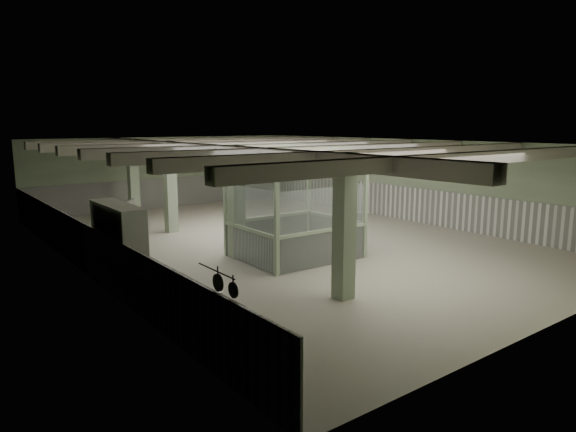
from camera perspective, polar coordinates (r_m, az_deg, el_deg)
floor at (r=18.97m, az=-0.79°, el=-2.78°), size 20.00×20.00×0.00m
ceiling at (r=18.49m, az=-0.82°, el=8.15°), size 14.00×20.00×0.02m
wall_back at (r=27.30m, az=-13.38°, el=4.76°), size 14.00×0.02×3.60m
wall_front at (r=12.24m, az=28.18°, el=-2.64°), size 14.00×0.02×3.60m
wall_left at (r=15.60m, az=-21.99°, el=0.37°), size 0.02×20.00×3.60m
wall_right at (r=23.45m, az=13.15°, el=3.91°), size 0.02×20.00×3.60m
wainscot_left at (r=15.81m, az=-21.65°, el=-3.37°), size 0.05×19.90×1.50m
wainscot_right at (r=23.56m, az=13.01°, el=1.37°), size 0.05×19.90×1.50m
wainscot_back at (r=27.40m, az=-13.27°, el=2.57°), size 13.90×0.05×1.50m
girder at (r=17.14m, az=-7.62°, el=7.16°), size 0.45×19.90×0.40m
beam_a at (r=13.23m, az=18.91°, el=6.00°), size 13.90×0.35×0.32m
beam_b at (r=14.78m, az=10.83°, el=6.75°), size 13.90×0.35×0.32m
beam_c at (r=16.56m, az=4.36°, el=7.26°), size 13.90×0.35×0.32m
beam_d at (r=18.50m, az=-0.81°, el=7.59°), size 13.90×0.35×0.32m
beam_e at (r=20.57m, az=-4.98°, el=7.82°), size 13.90×0.35×0.32m
beam_f at (r=22.72m, az=-8.38°, el=7.97°), size 13.90×0.35×0.32m
beam_g at (r=24.94m, az=-11.18°, el=8.08°), size 13.90×0.35×0.32m
column_a at (r=12.51m, az=6.27°, el=-1.22°), size 0.42×0.42×3.60m
column_b at (r=16.44m, az=-5.76°, el=1.54°), size 0.42×0.42×3.60m
column_c at (r=20.84m, az=-12.96°, el=3.16°), size 0.42×0.42×3.60m
column_d at (r=24.53m, az=-16.83°, el=4.01°), size 0.42×0.42×3.60m
hook_rail at (r=8.67m, az=-8.00°, el=-6.07°), size 0.02×1.20×0.02m
pendant_front at (r=15.18m, az=12.05°, el=5.40°), size 0.44×0.44×0.22m
pendant_mid at (r=19.22m, az=-0.49°, el=6.59°), size 0.44×0.44×0.22m
pendant_back at (r=23.42m, az=-7.87°, el=7.14°), size 0.44×0.44×0.22m
prep_counter at (r=11.93m, az=-13.60°, el=-8.68°), size 0.93×5.33×0.91m
pitcher_near at (r=9.79m, az=-7.50°, el=-9.13°), size 0.23×0.25×0.28m
pitcher_far at (r=10.70m, az=-11.35°, el=-7.63°), size 0.23×0.25×0.25m
veg_colander at (r=9.72m, az=-8.50°, el=-9.46°), size 0.65×0.65×0.23m
orange_bowl at (r=12.29m, az=-15.06°, el=-5.84°), size 0.26×0.26×0.08m
skillet_near at (r=8.37m, az=-6.11°, el=-8.19°), size 0.04×0.26×0.26m
skillet_far at (r=8.78m, az=-7.78°, el=-7.35°), size 0.04×0.31×0.31m
walkin_cooler at (r=13.98m, az=-18.18°, el=-3.17°), size 1.08×2.51×2.31m
guard_booth at (r=16.40m, az=0.78°, el=2.19°), size 3.74×3.18×2.99m
filing_cabinet at (r=17.66m, az=7.46°, el=-1.66°), size 0.59×0.71×1.32m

